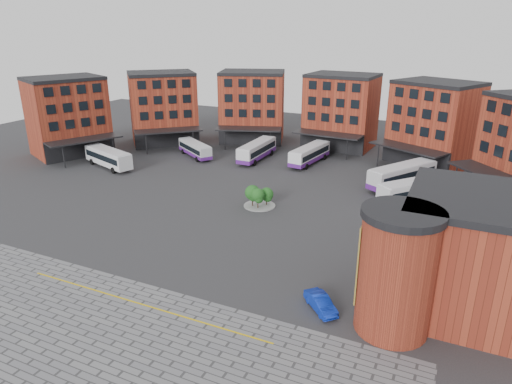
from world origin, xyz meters
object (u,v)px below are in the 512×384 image
at_px(bus_f, 417,191).
at_px(blue_car, 321,303).
at_px(bus_c, 257,150).
at_px(bus_d, 310,154).
at_px(bus_a, 108,157).
at_px(tree_island, 259,195).
at_px(bus_b, 195,149).
at_px(bus_e, 402,175).

height_order(bus_f, blue_car, bus_f).
distance_m(bus_f, blue_car, 30.57).
xyz_separation_m(bus_c, bus_d, (9.64, 1.77, -0.05)).
height_order(bus_a, bus_c, bus_c).
distance_m(tree_island, bus_c, 23.40).
height_order(bus_a, bus_b, bus_a).
distance_m(bus_d, blue_car, 45.21).
bearing_deg(bus_a, bus_d, -42.24).
height_order(bus_c, blue_car, bus_c).
relative_size(tree_island, bus_b, 0.45).
distance_m(bus_c, bus_d, 9.80).
relative_size(bus_b, bus_e, 0.79).
xyz_separation_m(tree_island, bus_c, (-9.97, 21.17, 0.10)).
xyz_separation_m(tree_island, bus_a, (-31.63, 5.84, 0.26)).
xyz_separation_m(bus_b, blue_car, (36.40, -37.60, -0.86)).
height_order(tree_island, bus_c, bus_c).
bearing_deg(tree_island, bus_d, 90.83).
bearing_deg(bus_f, bus_d, -172.38).
relative_size(bus_d, blue_car, 2.83).
bearing_deg(bus_d, bus_c, -161.07).
bearing_deg(bus_c, tree_island, -64.14).
distance_m(bus_d, bus_f, 23.33).
relative_size(tree_island, bus_c, 0.37).
bearing_deg(bus_b, bus_f, -66.89).
bearing_deg(bus_d, bus_a, -142.82).
xyz_separation_m(bus_b, bus_f, (40.93, -7.39, 0.32)).
height_order(tree_island, bus_a, bus_a).
bearing_deg(bus_c, bus_d, 11.01).
bearing_deg(blue_car, bus_e, 42.23).
bearing_deg(bus_b, bus_d, -43.52).
xyz_separation_m(bus_a, bus_f, (51.12, 4.78, -0.09)).
bearing_deg(blue_car, tree_island, 82.28).
xyz_separation_m(tree_island, bus_b, (-21.45, 18.00, -0.16)).
relative_size(bus_c, bus_d, 1.01).
relative_size(bus_a, bus_b, 1.22).
height_order(bus_b, bus_c, bus_c).
relative_size(tree_island, bus_d, 0.38).
relative_size(bus_e, bus_f, 1.10).
relative_size(bus_a, bus_e, 0.96).
distance_m(bus_a, bus_d, 35.66).
bearing_deg(bus_f, bus_c, -160.22).
bearing_deg(bus_e, bus_f, -33.57).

